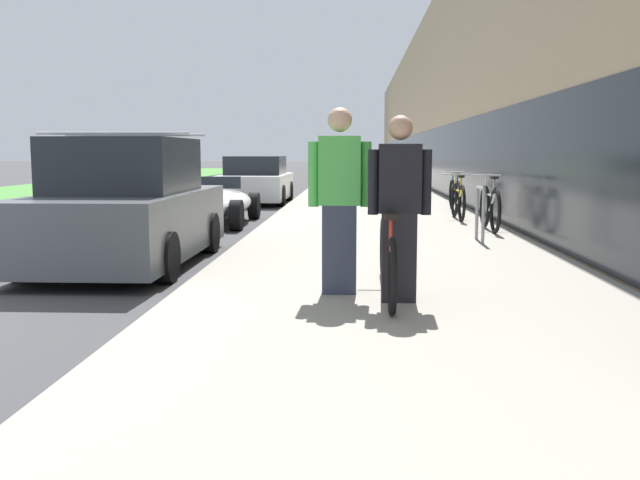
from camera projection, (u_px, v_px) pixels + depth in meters
The scene contains 13 objects.
sidewalk_slab at pixel (368, 191), 26.65m from camera, with size 4.57×70.00×0.14m.
storefront_facade at pixel (520, 109), 33.80m from camera, with size 10.01×70.00×7.14m.
lawn_strip at pixel (78, 186), 31.23m from camera, with size 6.10×70.00×0.03m.
tandem_bicycle at pixel (387, 257), 6.84m from camera, with size 0.52×2.50×0.84m.
person_rider at pixel (399, 209), 6.47m from camera, with size 0.57×0.22×1.69m.
person_bystander at pixel (340, 201), 6.84m from camera, with size 0.61×0.24×1.78m.
bike_rack_hoop at pixel (480, 208), 10.87m from camera, with size 0.05×0.60×0.84m.
cruiser_bike_nearest at pixel (490, 207), 12.42m from camera, with size 0.52×1.74×0.97m.
cruiser_bike_middle at pixel (458, 201), 14.45m from camera, with size 0.52×1.74×0.92m.
cruiser_bike_farthest at pixel (455, 194), 16.70m from camera, with size 0.52×1.74×0.90m.
parked_sedan_curbside at pixel (127, 209), 9.43m from camera, with size 1.93×4.17×1.76m.
vintage_roadster_curbside at pixel (211, 204), 14.89m from camera, with size 1.70×4.20×0.98m.
parked_sedan_far at pixel (256, 182), 21.04m from camera, with size 1.94×4.18×1.39m.
Camera 1 is at (5.23, -5.73, 1.50)m, focal length 40.00 mm.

